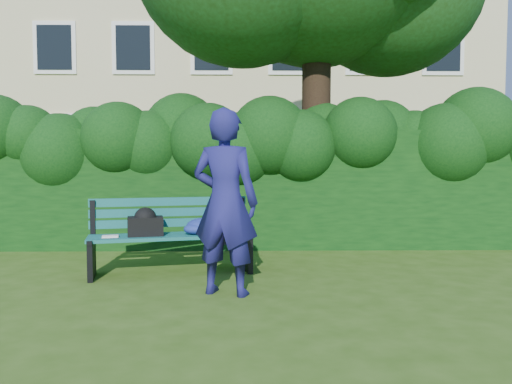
{
  "coord_description": "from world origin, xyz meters",
  "views": [
    {
      "loc": [
        -0.12,
        -5.65,
        1.35
      ],
      "look_at": [
        0.0,
        0.6,
        0.95
      ],
      "focal_mm": 35.0,
      "sensor_mm": 36.0,
      "label": 1
    }
  ],
  "objects": [
    {
      "name": "ground",
      "position": [
        0.0,
        0.0,
        0.0
      ],
      "size": [
        80.0,
        80.0,
        0.0
      ],
      "primitive_type": "plane",
      "color": "#335414",
      "rests_on": "ground"
    },
    {
      "name": "apartment_building",
      "position": [
        -0.0,
        13.99,
        6.0
      ],
      "size": [
        16.0,
        8.08,
        12.0
      ],
      "color": "#C5BD84",
      "rests_on": "ground"
    },
    {
      "name": "hedge",
      "position": [
        0.0,
        2.2,
        0.9
      ],
      "size": [
        10.0,
        1.0,
        1.8
      ],
      "color": "black",
      "rests_on": "ground"
    },
    {
      "name": "park_bench",
      "position": [
        -0.98,
        0.27,
        0.5
      ],
      "size": [
        1.98,
        0.95,
        0.89
      ],
      "rotation": [
        0.0,
        0.0,
        0.22
      ],
      "color": "#0F4F4F",
      "rests_on": "ground"
    },
    {
      "name": "man_reading",
      "position": [
        -0.33,
        -0.69,
        0.93
      ],
      "size": [
        0.78,
        0.64,
        1.86
      ],
      "primitive_type": "imported",
      "rotation": [
        0.0,
        0.0,
        2.82
      ],
      "color": "navy",
      "rests_on": "ground"
    }
  ]
}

